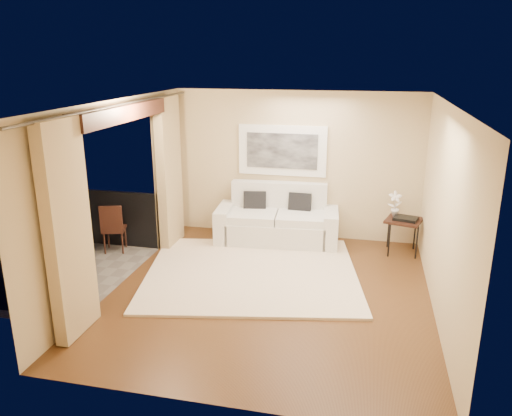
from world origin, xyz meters
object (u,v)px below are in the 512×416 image
(orchid, at_px, (395,204))
(ice_bucket, at_px, (36,222))
(sofa, at_px, (277,222))
(balcony_chair_near, at_px, (78,246))
(bistro_table, at_px, (41,236))
(side_table, at_px, (404,222))
(balcony_chair_far, at_px, (113,225))

(orchid, xyz_separation_m, ice_bucket, (-5.31, -2.37, 0.06))
(orchid, bearing_deg, sofa, -178.77)
(balcony_chair_near, relative_size, ice_bucket, 4.56)
(orchid, bearing_deg, bistro_table, -154.63)
(sofa, height_order, orchid, orchid)
(bistro_table, bearing_deg, sofa, 37.58)
(sofa, xyz_separation_m, balcony_chair_near, (-2.67, -2.24, 0.16))
(side_table, height_order, orchid, orchid)
(bistro_table, distance_m, balcony_chair_far, 1.34)
(balcony_chair_near, xyz_separation_m, ice_bucket, (-0.60, -0.09, 0.36))
(sofa, distance_m, bistro_table, 3.98)
(balcony_chair_near, bearing_deg, bistro_table, -155.57)
(side_table, distance_m, orchid, 0.35)
(balcony_chair_far, bearing_deg, side_table, 175.93)
(orchid, bearing_deg, balcony_chair_far, -165.39)
(side_table, bearing_deg, balcony_chair_near, -156.31)
(bistro_table, relative_size, ice_bucket, 4.19)
(side_table, height_order, ice_bucket, ice_bucket)
(bistro_table, bearing_deg, orchid, 25.37)
(bistro_table, bearing_deg, ice_bucket, 144.13)
(sofa, distance_m, balcony_chair_near, 3.49)
(sofa, xyz_separation_m, orchid, (2.05, 0.04, 0.46))
(sofa, xyz_separation_m, side_table, (2.21, -0.10, 0.18))
(balcony_chair_near, height_order, ice_bucket, ice_bucket)
(sofa, distance_m, ice_bucket, 4.04)
(bistro_table, bearing_deg, side_table, 23.44)
(bistro_table, xyz_separation_m, ice_bucket, (-0.12, 0.09, 0.18))
(side_table, relative_size, balcony_chair_near, 0.76)
(sofa, relative_size, bistro_table, 2.68)
(ice_bucket, bearing_deg, bistro_table, -35.87)
(sofa, relative_size, balcony_chair_far, 2.59)
(balcony_chair_far, bearing_deg, sofa, -172.64)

